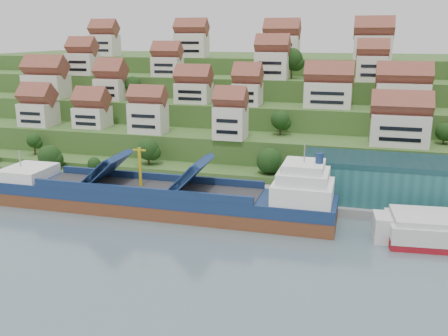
% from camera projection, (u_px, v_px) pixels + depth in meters
% --- Properties ---
extents(ground, '(300.00, 300.00, 0.00)m').
position_uv_depth(ground, '(196.00, 217.00, 112.02)').
color(ground, slate).
rests_on(ground, ground).
extents(quay, '(180.00, 14.00, 2.20)m').
position_uv_depth(quay, '(294.00, 199.00, 120.51)').
color(quay, gray).
rests_on(quay, ground).
extents(pebble_beach, '(45.00, 20.00, 1.00)m').
position_uv_depth(pebble_beach, '(11.00, 181.00, 138.05)').
color(pebble_beach, gray).
rests_on(pebble_beach, ground).
extents(hillside, '(260.00, 128.00, 31.00)m').
position_uv_depth(hillside, '(276.00, 107.00, 205.58)').
color(hillside, '#2D4C1E').
rests_on(hillside, ground).
extents(hillside_village, '(160.24, 64.38, 29.00)m').
position_uv_depth(hillside_village, '(263.00, 82.00, 161.84)').
color(hillside_village, silver).
rests_on(hillside_village, ground).
extents(hillside_trees, '(137.50, 62.62, 32.31)m').
position_uv_depth(hillside_trees, '(242.00, 112.00, 149.50)').
color(hillside_trees, '#1A3A13').
rests_on(hillside_trees, ground).
extents(warehouse, '(60.00, 15.00, 10.00)m').
position_uv_depth(warehouse, '(438.00, 183.00, 112.51)').
color(warehouse, '#245F62').
rests_on(warehouse, quay).
extents(flagpole, '(1.28, 0.16, 8.00)m').
position_uv_depth(flagpole, '(284.00, 182.00, 114.85)').
color(flagpole, gray).
rests_on(flagpole, quay).
extents(beach_huts, '(14.40, 3.70, 2.20)m').
position_uv_depth(beach_huts, '(1.00, 176.00, 136.98)').
color(beach_huts, white).
rests_on(beach_huts, pebble_beach).
extents(cargo_ship, '(80.45, 12.79, 17.86)m').
position_uv_depth(cargo_ship, '(167.00, 199.00, 113.88)').
color(cargo_ship, brown).
rests_on(cargo_ship, ground).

